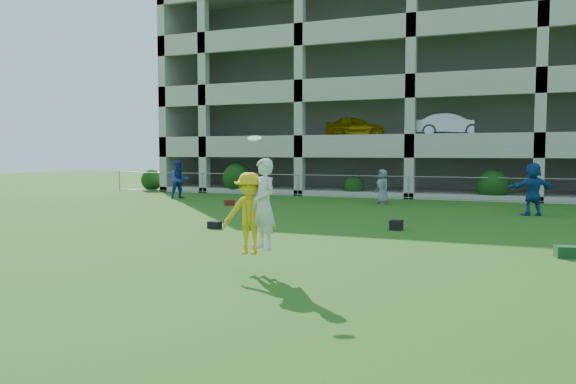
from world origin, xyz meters
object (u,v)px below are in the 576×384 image
at_px(frisbee_contest, 254,210).
at_px(parking_garage, 434,96).
at_px(bystander_a, 179,180).
at_px(crate_d, 396,225).
at_px(bystander_c, 382,187).
at_px(bystander_d, 533,189).

xyz_separation_m(frisbee_contest, parking_garage, (-0.27, 27.37, 4.79)).
height_order(bystander_a, crate_d, bystander_a).
distance_m(bystander_a, bystander_c, 10.36).
relative_size(crate_d, frisbee_contest, 0.15).
bearing_deg(parking_garage, frisbee_contest, -89.43).
bearing_deg(crate_d, bystander_a, 149.16).
relative_size(bystander_a, parking_garage, 0.07).
bearing_deg(frisbee_contest, parking_garage, 90.57).
height_order(bystander_d, crate_d, bystander_d).
relative_size(bystander_a, bystander_d, 0.99).
bearing_deg(crate_d, frisbee_contest, -101.24).
xyz_separation_m(bystander_d, frisbee_contest, (-5.35, -12.99, 0.23)).
height_order(bystander_d, frisbee_contest, frisbee_contest).
relative_size(bystander_d, crate_d, 5.68).
bearing_deg(parking_garage, crate_d, -85.28).
xyz_separation_m(crate_d, parking_garage, (-1.68, 20.30, 5.86)).
xyz_separation_m(crate_d, frisbee_contest, (-1.41, -7.07, 1.07)).
xyz_separation_m(bystander_a, crate_d, (12.62, -7.54, -0.83)).
bearing_deg(frisbee_contest, bystander_a, 127.51).
height_order(bystander_c, parking_garage, parking_garage).
height_order(bystander_a, frisbee_contest, frisbee_contest).
height_order(bystander_d, parking_garage, parking_garage).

